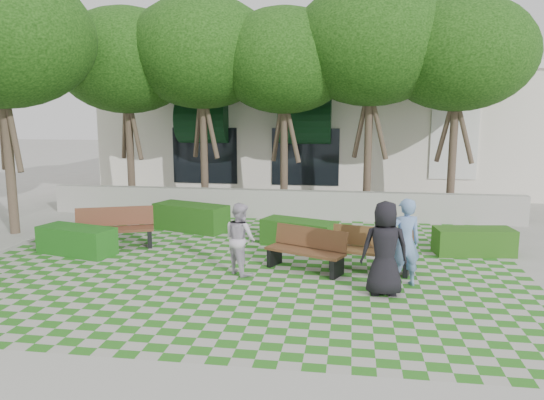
% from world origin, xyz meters
% --- Properties ---
extents(ground, '(90.00, 90.00, 0.00)m').
position_xyz_m(ground, '(0.00, 0.00, 0.00)').
color(ground, gray).
rests_on(ground, ground).
extents(lawn, '(12.00, 12.00, 0.00)m').
position_xyz_m(lawn, '(0.00, 1.00, 0.01)').
color(lawn, '#2B721E').
rests_on(lawn, ground).
extents(retaining_wall, '(15.00, 0.36, 0.90)m').
position_xyz_m(retaining_wall, '(0.00, 6.20, 0.45)').
color(retaining_wall, '#9E9B93').
rests_on(retaining_wall, ground).
extents(bench_east, '(1.84, 0.96, 0.92)m').
position_xyz_m(bench_east, '(2.72, 0.99, 0.45)').
color(bench_east, brown).
rests_on(bench_east, ground).
extents(bench_mid, '(1.82, 1.25, 0.91)m').
position_xyz_m(bench_mid, '(1.35, 0.80, 0.44)').
color(bench_mid, '#52311C').
rests_on(bench_mid, ground).
extents(bench_west, '(2.01, 1.27, 1.00)m').
position_xyz_m(bench_west, '(-3.56, 1.99, 0.48)').
color(bench_west, '#512B1B').
rests_on(bench_west, ground).
extents(hedge_east, '(1.90, 0.96, 0.64)m').
position_xyz_m(hedge_east, '(5.20, 2.64, 0.32)').
color(hedge_east, '#214D14').
rests_on(hedge_east, ground).
extents(hedge_midright, '(2.03, 1.38, 0.66)m').
position_xyz_m(hedge_midright, '(0.99, 2.83, 0.33)').
color(hedge_midright, '#1C4B14').
rests_on(hedge_midright, ground).
extents(hedge_midleft, '(2.31, 1.53, 0.75)m').
position_xyz_m(hedge_midleft, '(-2.24, 4.13, 0.38)').
color(hedge_midleft, '#1B4713').
rests_on(hedge_midleft, ground).
extents(hedge_west, '(2.01, 1.22, 0.66)m').
position_xyz_m(hedge_west, '(-4.21, 1.28, 0.33)').
color(hedge_west, '#185115').
rests_on(hedge_west, ground).
extents(person_blue, '(0.73, 0.58, 1.75)m').
position_xyz_m(person_blue, '(3.34, 0.10, 0.87)').
color(person_blue, '#6B8DC3').
rests_on(person_blue, ground).
extents(person_dark, '(0.92, 0.64, 1.79)m').
position_xyz_m(person_dark, '(2.92, -0.51, 0.89)').
color(person_dark, black).
rests_on(person_dark, ground).
extents(person_white, '(0.94, 0.93, 1.52)m').
position_xyz_m(person_white, '(-0.00, 0.36, 0.76)').
color(person_white, silver).
rests_on(person_white, ground).
extents(tree_row, '(17.70, 13.40, 7.41)m').
position_xyz_m(tree_row, '(-1.86, 5.95, 5.18)').
color(tree_row, '#47382B').
rests_on(tree_row, ground).
extents(building, '(18.00, 8.92, 5.15)m').
position_xyz_m(building, '(0.93, 14.08, 2.52)').
color(building, silver).
rests_on(building, ground).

